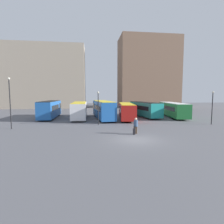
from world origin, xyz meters
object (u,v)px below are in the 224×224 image
(bus_2, at_px, (103,109))
(lamp_post_2, at_px, (212,105))
(bus_1, at_px, (80,110))
(lamp_post_1, at_px, (98,105))
(bus_3, at_px, (126,110))
(bus_4, at_px, (144,109))
(bus_5, at_px, (173,109))
(lamp_post_0, at_px, (10,99))
(bus_0, at_px, (50,109))
(suitcase, at_px, (134,131))
(traveler, at_px, (136,124))

(bus_2, relative_size, lamp_post_2, 2.39)
(bus_1, bearing_deg, lamp_post_1, -157.33)
(bus_3, relative_size, bus_4, 1.13)
(bus_4, bearing_deg, bus_5, -108.71)
(bus_3, xyz_separation_m, lamp_post_0, (-16.79, -8.15, 2.25))
(bus_4, relative_size, lamp_post_1, 2.13)
(bus_0, distance_m, bus_4, 18.49)
(lamp_post_1, bearing_deg, bus_5, 26.30)
(bus_0, relative_size, lamp_post_0, 1.57)
(bus_1, bearing_deg, bus_2, -101.46)
(bus_3, bearing_deg, bus_1, 89.50)
(bus_1, xyz_separation_m, suitcase, (6.80, -14.46, -1.30))
(bus_1, relative_size, bus_5, 0.85)
(bus_2, xyz_separation_m, bus_4, (8.52, 1.97, -0.18))
(bus_0, bearing_deg, traveler, -140.73)
(lamp_post_0, relative_size, lamp_post_1, 1.34)
(lamp_post_0, bearing_deg, lamp_post_2, 0.16)
(bus_3, bearing_deg, suitcase, 179.48)
(traveler, distance_m, lamp_post_0, 16.15)
(lamp_post_1, bearing_deg, bus_4, 41.40)
(lamp_post_2, bearing_deg, bus_3, 144.41)
(lamp_post_0, bearing_deg, bus_1, 49.10)
(lamp_post_1, bearing_deg, lamp_post_2, -6.38)
(bus_3, xyz_separation_m, traveler, (-1.57, -12.82, -0.47))
(bus_2, bearing_deg, bus_3, -100.35)
(bus_1, bearing_deg, bus_0, 75.04)
(bus_5, bearing_deg, traveler, 149.42)
(bus_3, relative_size, suitcase, 12.07)
(bus_1, distance_m, traveler, 15.75)
(bus_4, relative_size, bus_5, 0.86)
(bus_0, distance_m, bus_5, 24.13)
(bus_1, xyz_separation_m, lamp_post_0, (-8.12, -9.37, 2.15))
(traveler, distance_m, suitcase, 0.90)
(bus_3, xyz_separation_m, bus_5, (9.80, 1.36, 0.02))
(bus_1, height_order, bus_4, bus_1)
(bus_2, height_order, bus_3, bus_2)
(suitcase, relative_size, lamp_post_1, 0.20)
(bus_0, relative_size, bus_5, 0.85)
(traveler, xyz_separation_m, lamp_post_0, (-15.22, 4.67, 2.72))
(bus_0, relative_size, bus_1, 1.00)
(bus_2, distance_m, traveler, 13.50)
(bus_1, distance_m, lamp_post_1, 8.17)
(lamp_post_1, bearing_deg, bus_3, 48.45)
(bus_5, distance_m, suitcase, 18.73)
(suitcase, bearing_deg, traveler, -28.94)
(bus_5, bearing_deg, bus_2, 102.10)
(bus_5, height_order, lamp_post_2, lamp_post_2)
(lamp_post_2, bearing_deg, traveler, -159.71)
(bus_5, distance_m, traveler, 18.18)
(bus_4, distance_m, traveler, 16.23)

